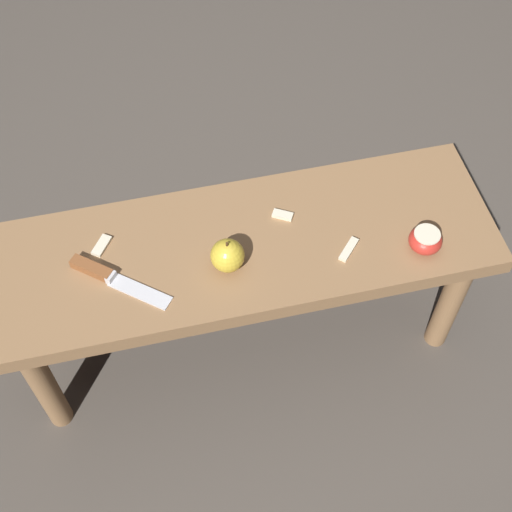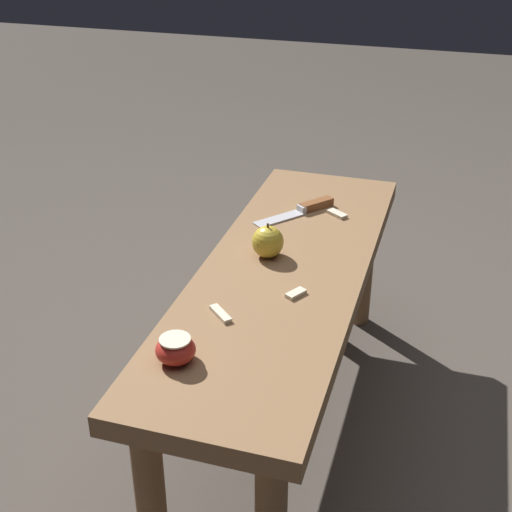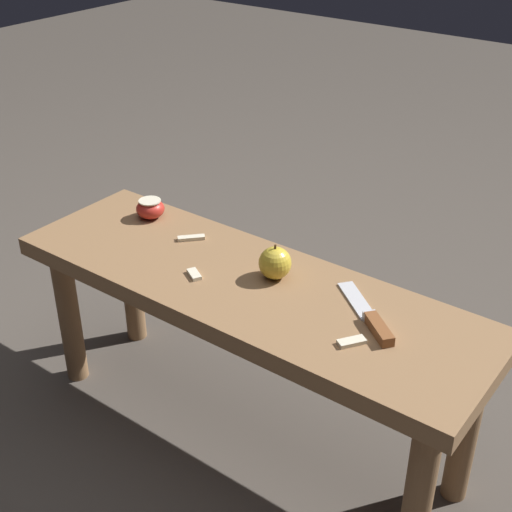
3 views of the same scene
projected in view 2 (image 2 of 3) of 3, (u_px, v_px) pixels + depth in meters
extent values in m
plane|color=#4C443D|center=(280.00, 419.00, 1.66)|extent=(8.00, 8.00, 0.00)
cube|color=olive|center=(284.00, 276.00, 1.48)|extent=(1.05, 0.33, 0.04)
cylinder|color=olive|center=(288.00, 253.00, 1.99)|extent=(0.05, 0.05, 0.37)
cylinder|color=olive|center=(151.00, 502.00, 1.21)|extent=(0.05, 0.05, 0.37)
cylinder|color=olive|center=(364.00, 264.00, 1.94)|extent=(0.05, 0.05, 0.37)
cube|color=silver|center=(279.00, 219.00, 1.67)|extent=(0.12, 0.11, 0.00)
cube|color=silver|center=(302.00, 209.00, 1.70)|extent=(0.03, 0.03, 0.02)
cube|color=brown|center=(316.00, 205.00, 1.72)|extent=(0.08, 0.07, 0.02)
sphere|color=gold|center=(268.00, 242.00, 1.50)|extent=(0.07, 0.07, 0.07)
cylinder|color=#4C3319|center=(268.00, 226.00, 1.48)|extent=(0.00, 0.00, 0.01)
ellipsoid|color=red|center=(176.00, 350.00, 1.18)|extent=(0.07, 0.07, 0.05)
cylinder|color=beige|center=(175.00, 339.00, 1.17)|extent=(0.05, 0.05, 0.00)
cube|color=beige|center=(296.00, 294.00, 1.37)|extent=(0.05, 0.04, 0.01)
cube|color=beige|center=(221.00, 314.00, 1.31)|extent=(0.05, 0.06, 0.01)
cube|color=beige|center=(337.00, 214.00, 1.69)|extent=(0.05, 0.05, 0.01)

